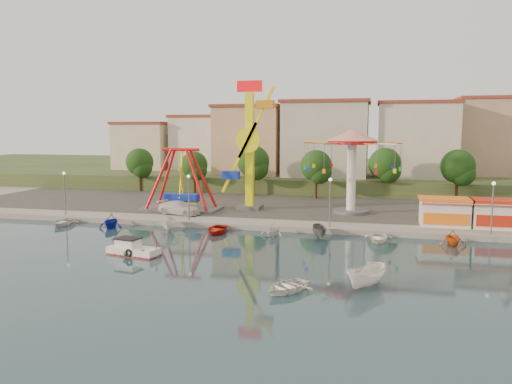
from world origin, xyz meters
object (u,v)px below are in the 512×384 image
(pirate_ship_ride, at_px, (181,181))
(cabin_motorboat, at_px, (132,250))
(kamikaze_tower, at_px, (251,148))
(van, at_px, (179,208))
(rowboat_a, at_px, (131,249))
(wave_swinger, at_px, (352,152))
(skiff, at_px, (366,277))

(pirate_ship_ride, height_order, cabin_motorboat, pirate_ship_ride)
(kamikaze_tower, bearing_deg, pirate_ship_ride, -164.71)
(van, bearing_deg, rowboat_a, -157.22)
(kamikaze_tower, distance_m, cabin_motorboat, 24.93)
(kamikaze_tower, distance_m, rowboat_a, 24.58)
(pirate_ship_ride, relative_size, van, 1.79)
(wave_swinger, bearing_deg, van, -163.89)
(kamikaze_tower, height_order, rowboat_a, kamikaze_tower)
(cabin_motorboat, xyz_separation_m, rowboat_a, (-0.44, 0.51, -0.07))
(pirate_ship_ride, xyz_separation_m, wave_swinger, (21.45, 2.57, 3.80))
(kamikaze_tower, xyz_separation_m, skiff, (15.21, -27.61, -7.74))
(pirate_ship_ride, relative_size, cabin_motorboat, 2.03)
(kamikaze_tower, relative_size, rowboat_a, 4.67)
(wave_swinger, bearing_deg, cabin_motorboat, -127.45)
(kamikaze_tower, distance_m, van, 11.91)
(kamikaze_tower, relative_size, skiff, 3.91)
(pirate_ship_ride, height_order, skiff, pirate_ship_ride)
(wave_swinger, height_order, van, wave_swinger)
(van, bearing_deg, pirate_ship_ride, 33.03)
(pirate_ship_ride, relative_size, kamikaze_tower, 0.61)
(pirate_ship_ride, bearing_deg, kamikaze_tower, 15.29)
(wave_swinger, bearing_deg, pirate_ship_ride, -173.17)
(wave_swinger, distance_m, rowboat_a, 30.15)
(pirate_ship_ride, relative_size, skiff, 2.37)
(pirate_ship_ride, relative_size, rowboat_a, 2.83)
(cabin_motorboat, bearing_deg, skiff, -2.00)
(wave_swinger, xyz_separation_m, van, (-20.39, -5.89, -6.78))
(wave_swinger, relative_size, skiff, 2.75)
(rowboat_a, height_order, van, van)
(kamikaze_tower, bearing_deg, skiff, -61.15)
(skiff, xyz_separation_m, van, (-22.85, 21.91, 0.60))
(kamikaze_tower, xyz_separation_m, van, (-7.64, -5.70, -7.14))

